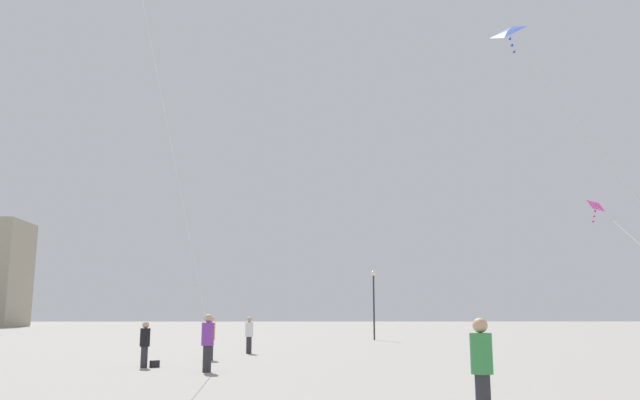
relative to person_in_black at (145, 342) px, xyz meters
name	(u,v)px	position (x,y,z in m)	size (l,w,h in m)	color
person_in_black	(145,342)	(0.00, 0.00, 0.00)	(0.34, 0.34, 1.57)	#2D2D33
person_in_purple	(208,340)	(2.43, -1.74, 0.14)	(0.40, 0.40, 1.82)	#2D2D33
person_in_green	(482,364)	(8.63, -11.22, 0.11)	(0.38, 0.38, 1.76)	#2D2D33
person_in_white	(249,333)	(2.93, 7.69, 0.07)	(0.37, 0.37, 1.69)	#2D2D33
person_in_yellow	(210,336)	(1.73, 3.54, 0.10)	(0.38, 0.38, 1.74)	#2D2D33
kite_cobalt_delta	(514,40)	(13.14, -1.11, 10.81)	(6.17, 3.07, 11.00)	blue
kite_magenta_delta	(599,208)	(18.31, 4.14, 5.48)	(0.80, 8.43, 5.43)	#D12899
lamppost_east	(374,293)	(10.48, 23.05, 2.45)	(0.36, 0.36, 4.92)	#2D2D30
handbag_beside_flyer	(155,364)	(0.35, 0.10, -0.74)	(0.32, 0.14, 0.24)	black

